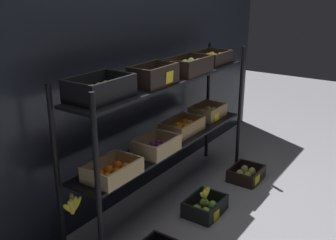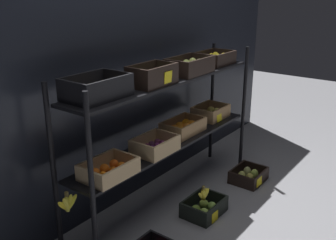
# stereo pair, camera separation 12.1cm
# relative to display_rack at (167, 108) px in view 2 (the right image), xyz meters

# --- Properties ---
(ground_plane) EXTENTS (10.00, 10.00, 0.00)m
(ground_plane) POSITION_rel_display_rack_xyz_m (0.02, 0.00, -0.78)
(ground_plane) COLOR gray
(storefront_wall) EXTENTS (4.25, 0.12, 1.91)m
(storefront_wall) POSITION_rel_display_rack_xyz_m (0.02, 0.37, 0.18)
(storefront_wall) COLOR black
(storefront_wall) RESTS_ON ground_plane
(display_rack) EXTENTS (1.98, 0.37, 1.14)m
(display_rack) POSITION_rel_display_rack_xyz_m (0.00, 0.00, 0.00)
(display_rack) COLOR black
(display_rack) RESTS_ON ground_plane
(crate_ground_apple_green) EXTENTS (0.32, 0.25, 0.12)m
(crate_ground_apple_green) POSITION_rel_display_rack_xyz_m (0.03, -0.33, -0.73)
(crate_ground_apple_green) COLOR black
(crate_ground_apple_green) RESTS_ON ground_plane
(crate_ground_pear) EXTENTS (0.30, 0.26, 0.11)m
(crate_ground_pear) POSITION_rel_display_rack_xyz_m (0.70, -0.37, -0.73)
(crate_ground_pear) COLOR black
(crate_ground_pear) RESTS_ON ground_plane
(banana_bunch_loose) EXTENTS (0.14, 0.05, 0.12)m
(banana_bunch_loose) POSITION_rel_display_rack_xyz_m (0.01, -0.33, -0.60)
(banana_bunch_loose) COLOR brown
(banana_bunch_loose) RESTS_ON crate_ground_apple_green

